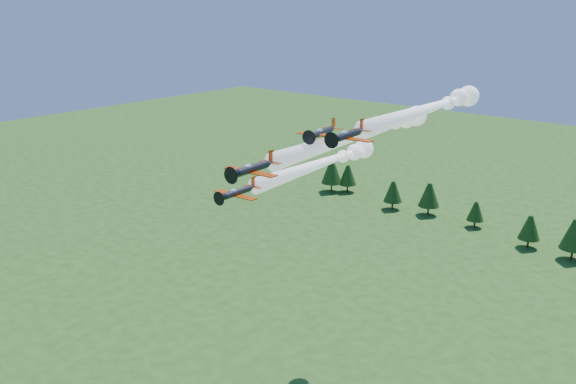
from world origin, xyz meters
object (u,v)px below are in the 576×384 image
Objects in this scene: plane_left at (327,161)px; plane_slot at (322,133)px; plane_lead at (368,131)px; plane_right at (432,107)px.

plane_slot is (10.71, -15.87, 9.04)m from plane_left.
plane_slot is (1.29, -14.23, 2.14)m from plane_lead.
plane_lead is at bearing -142.28° from plane_right.
plane_slot is at bearing -88.23° from plane_lead.
plane_right reaches higher than plane_slot.
plane_slot reaches higher than plane_lead.
plane_right is at bearing 14.33° from plane_left.
plane_lead is 6.53× the size of plane_slot.
plane_left is 0.89× the size of plane_right.
plane_lead reaches higher than plane_left.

